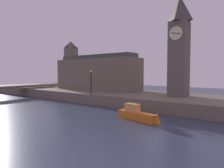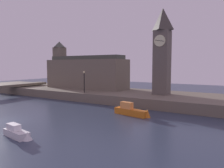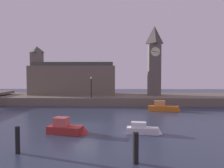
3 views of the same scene
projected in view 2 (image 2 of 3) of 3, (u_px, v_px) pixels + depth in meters
The scene contains 7 objects.
ground_plane at pixel (7, 121), 24.51m from camera, with size 120.00×120.00×0.00m, color #2D384C.
far_embankment at pixel (106, 94), 41.38m from camera, with size 70.00×12.00×1.50m, color #6B6051.
clock_tower at pixel (162, 50), 35.12m from camera, with size 2.59×2.63×13.76m.
parliament_hall at pixel (84, 72), 45.57m from camera, with size 17.47×5.57×9.99m.
streetlamp at pixel (84, 79), 37.64m from camera, with size 0.36×0.36×3.69m.
boat_patrol_orange at pixel (132, 111), 27.08m from camera, with size 5.05×1.75×1.75m.
boat_ferry_white at pixel (18, 133), 18.83m from camera, with size 3.51×1.38×1.16m.
Camera 2 is at (22.67, -14.26, 6.22)m, focal length 35.10 mm.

